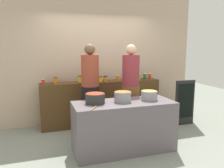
% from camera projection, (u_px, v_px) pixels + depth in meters
% --- Properties ---
extents(ground, '(12.00, 12.00, 0.00)m').
position_uv_depth(ground, '(118.00, 142.00, 4.24)').
color(ground, gray).
extents(storefront_wall, '(4.80, 0.12, 3.00)m').
position_uv_depth(storefront_wall, '(98.00, 58.00, 5.36)').
color(storefront_wall, tan).
rests_on(storefront_wall, ground).
extents(display_shelf, '(2.70, 0.36, 0.99)m').
position_uv_depth(display_shelf, '(102.00, 103.00, 5.19)').
color(display_shelf, '#4F3419').
rests_on(display_shelf, ground).
extents(prep_table, '(1.70, 0.70, 0.85)m').
position_uv_depth(prep_table, '(124.00, 126.00, 3.89)').
color(prep_table, '#5F565C').
rests_on(prep_table, ground).
extents(preserve_jar_0, '(0.07, 0.07, 0.12)m').
position_uv_depth(preserve_jar_0, '(43.00, 82.00, 4.68)').
color(preserve_jar_0, red).
rests_on(preserve_jar_0, display_shelf).
extents(preserve_jar_1, '(0.09, 0.09, 0.12)m').
position_uv_depth(preserve_jar_1, '(55.00, 80.00, 4.82)').
color(preserve_jar_1, orange).
rests_on(preserve_jar_1, display_shelf).
extents(preserve_jar_2, '(0.09, 0.09, 0.13)m').
position_uv_depth(preserve_jar_2, '(80.00, 79.00, 4.99)').
color(preserve_jar_2, gold).
rests_on(preserve_jar_2, display_shelf).
extents(preserve_jar_3, '(0.07, 0.07, 0.11)m').
position_uv_depth(preserve_jar_3, '(85.00, 80.00, 5.00)').
color(preserve_jar_3, '#AD390F').
rests_on(preserve_jar_3, display_shelf).
extents(preserve_jar_4, '(0.08, 0.08, 0.11)m').
position_uv_depth(preserve_jar_4, '(90.00, 80.00, 4.96)').
color(preserve_jar_4, '#384D3B').
rests_on(preserve_jar_4, display_shelf).
extents(preserve_jar_5, '(0.09, 0.09, 0.11)m').
position_uv_depth(preserve_jar_5, '(100.00, 79.00, 5.09)').
color(preserve_jar_5, gold).
rests_on(preserve_jar_5, display_shelf).
extents(preserve_jar_6, '(0.09, 0.09, 0.12)m').
position_uv_depth(preserve_jar_6, '(105.00, 78.00, 5.14)').
color(preserve_jar_6, orange).
rests_on(preserve_jar_6, display_shelf).
extents(preserve_jar_7, '(0.09, 0.09, 0.12)m').
position_uv_depth(preserve_jar_7, '(118.00, 78.00, 5.27)').
color(preserve_jar_7, '#D26021').
rests_on(preserve_jar_7, display_shelf).
extents(preserve_jar_8, '(0.08, 0.08, 0.13)m').
position_uv_depth(preserve_jar_8, '(139.00, 77.00, 5.32)').
color(preserve_jar_8, '#669B30').
rests_on(preserve_jar_8, display_shelf).
extents(preserve_jar_9, '(0.08, 0.08, 0.15)m').
position_uv_depth(preserve_jar_9, '(145.00, 76.00, 5.40)').
color(preserve_jar_9, '#394E2B').
rests_on(preserve_jar_9, display_shelf).
extents(preserve_jar_10, '(0.08, 0.08, 0.13)m').
position_uv_depth(preserve_jar_10, '(150.00, 76.00, 5.51)').
color(preserve_jar_10, red).
rests_on(preserve_jar_10, display_shelf).
extents(cooking_pot_left, '(0.32, 0.32, 0.17)m').
position_uv_depth(cooking_pot_left, '(95.00, 98.00, 3.73)').
color(cooking_pot_left, '#2D2D2D').
rests_on(cooking_pot_left, prep_table).
extents(cooking_pot_center, '(0.29, 0.29, 0.17)m').
position_uv_depth(cooking_pot_center, '(123.00, 97.00, 3.84)').
color(cooking_pot_center, gray).
rests_on(cooking_pot_center, prep_table).
extents(cooking_pot_right, '(0.28, 0.28, 0.16)m').
position_uv_depth(cooking_pot_right, '(149.00, 95.00, 3.97)').
color(cooking_pot_right, gray).
rests_on(cooking_pot_right, prep_table).
extents(wooden_spoon, '(0.15, 0.21, 0.02)m').
position_uv_depth(wooden_spoon, '(93.00, 109.00, 3.38)').
color(wooden_spoon, '#9E703D').
rests_on(wooden_spoon, prep_table).
extents(cook_with_tongs, '(0.36, 0.36, 1.82)m').
position_uv_depth(cook_with_tongs, '(90.00, 94.00, 4.51)').
color(cook_with_tongs, black).
rests_on(cook_with_tongs, ground).
extents(cook_in_cap, '(0.35, 0.35, 1.81)m').
position_uv_depth(cook_in_cap, '(131.00, 94.00, 4.54)').
color(cook_in_cap, brown).
rests_on(cook_in_cap, ground).
extents(chalkboard_sign, '(0.48, 0.05, 1.02)m').
position_uv_depth(chalkboard_sign, '(185.00, 102.00, 5.14)').
color(chalkboard_sign, black).
rests_on(chalkboard_sign, ground).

